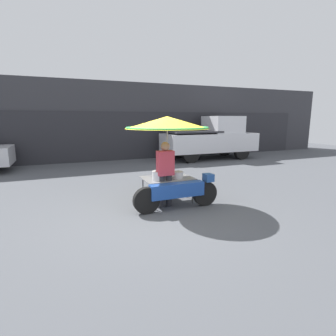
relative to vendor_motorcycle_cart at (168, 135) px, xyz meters
The scene contains 5 objects.
ground_plane 1.84m from the vendor_motorcycle_cart, 131.27° to the right, with size 36.00×36.00×0.00m, color #4C4F54.
shopfront_building 8.29m from the vendor_motorcycle_cart, 93.58° to the left, with size 28.00×2.06×3.84m.
vendor_motorcycle_cart is the anchor object (origin of this frame).
vendor_person 0.86m from the vendor_motorcycle_cart, 127.38° to the right, with size 0.38×0.22×1.53m.
pickup_truck 7.63m from the vendor_motorcycle_cart, 50.48° to the left, with size 4.86×1.79×2.18m.
Camera 1 is at (-1.86, -5.17, 2.05)m, focal length 28.00 mm.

